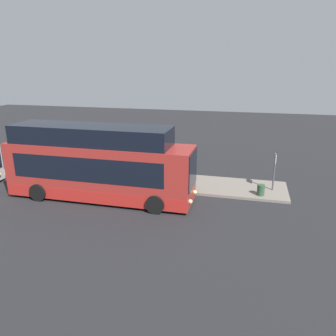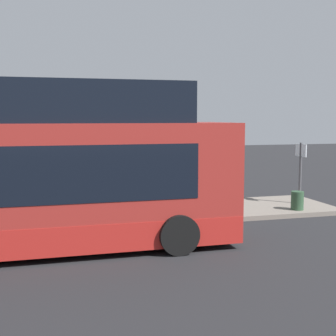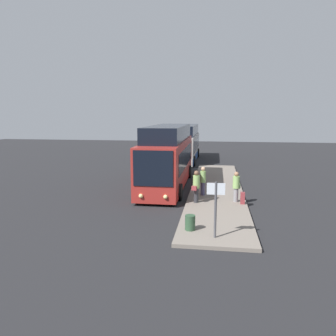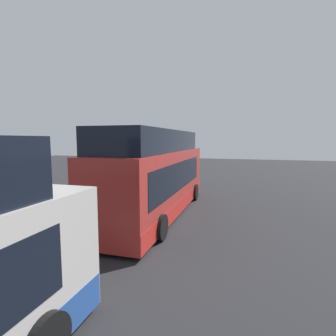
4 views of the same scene
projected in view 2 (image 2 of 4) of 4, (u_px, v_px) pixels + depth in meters
ground at (57, 248)px, 12.19m from camera, size 80.00×80.00×0.00m
platform at (53, 219)px, 15.34m from camera, size 20.00×3.38×0.16m
bus_lead at (19, 177)px, 11.61m from camera, size 10.96×2.80×4.29m
passenger_boarding at (120, 188)px, 14.97m from camera, size 0.47×0.47×1.76m
passenger_waiting at (176, 187)px, 15.15m from camera, size 0.63×0.49×1.82m
passenger_with_bags at (145, 180)px, 17.16m from camera, size 0.64×0.52×1.73m
suitcase at (154, 195)px, 17.66m from camera, size 0.32×0.23×0.89m
sign_post at (301, 165)px, 17.52m from camera, size 0.10×0.72×2.30m
trash_bin at (297, 201)px, 16.43m from camera, size 0.44×0.44×0.65m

